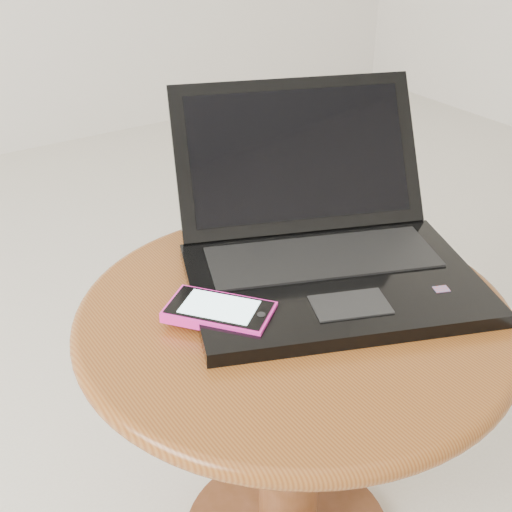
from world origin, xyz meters
TOP-DOWN VIEW (x-y plane):
  - table at (0.08, 0.07)m, footprint 0.56×0.56m
  - laptop at (0.17, 0.13)m, footprint 0.49×0.50m
  - phone_black at (0.01, 0.08)m, footprint 0.11×0.13m
  - phone_pink at (-0.01, 0.09)m, footprint 0.13×0.14m

SIDE VIEW (x-z plane):
  - table at x=0.08m, z-range 0.13..0.57m
  - phone_black at x=0.01m, z-range 0.44..0.46m
  - phone_pink at x=-0.01m, z-range 0.45..0.47m
  - laptop at x=0.17m, z-range 0.38..0.59m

